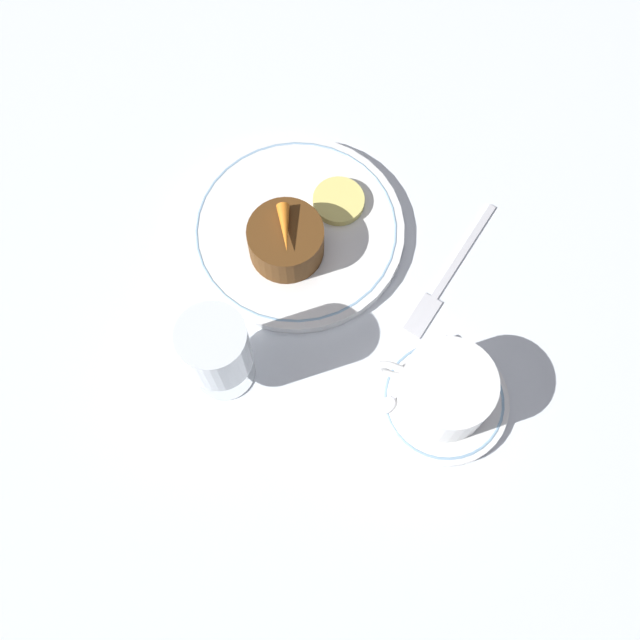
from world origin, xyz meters
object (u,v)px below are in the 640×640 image
at_px(fork, 444,282).
at_px(wine_glass, 216,350).
at_px(dinner_plate, 296,230).
at_px(coffee_cup, 446,390).
at_px(dessert_cake, 287,241).

bearing_deg(fork, wine_glass, 43.94).
relative_size(wine_glass, fork, 0.64).
bearing_deg(dinner_plate, fork, 179.92).
relative_size(coffee_cup, dessert_cake, 1.46).
xyz_separation_m(wine_glass, fork, (-0.19, -0.18, -0.07)).
height_order(coffee_cup, dessert_cake, coffee_cup).
bearing_deg(coffee_cup, fork, -74.21).
relative_size(dinner_plate, dessert_cake, 2.94).
bearing_deg(fork, dinner_plate, -0.08).
height_order(coffee_cup, wine_glass, wine_glass).
height_order(dinner_plate, dessert_cake, dessert_cake).
xyz_separation_m(wine_glass, dessert_cake, (-0.01, -0.15, -0.04)).
bearing_deg(dessert_cake, dinner_plate, -84.45).
bearing_deg(dinner_plate, dessert_cake, 95.55).
relative_size(coffee_cup, fork, 0.65).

